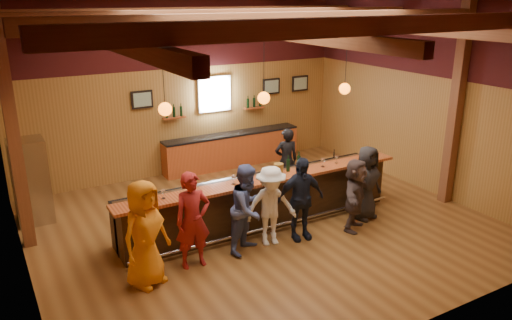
% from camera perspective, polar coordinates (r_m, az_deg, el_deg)
% --- Properties ---
extents(room, '(9.04, 9.00, 4.52)m').
position_cam_1_polar(room, '(9.66, 0.73, 10.15)').
color(room, brown).
rests_on(room, ground).
extents(bar_counter, '(6.30, 1.07, 1.11)m').
position_cam_1_polar(bar_counter, '(10.47, 0.49, -4.52)').
color(bar_counter, black).
rests_on(bar_counter, ground).
extents(back_bar_cabinet, '(4.00, 0.52, 0.95)m').
position_cam_1_polar(back_bar_cabinet, '(13.97, -2.73, 1.20)').
color(back_bar_cabinet, '#953E1B').
rests_on(back_bar_cabinet, ground).
extents(window, '(0.95, 0.09, 0.95)m').
position_cam_1_polar(window, '(13.61, -4.78, 7.53)').
color(window, silver).
rests_on(window, room).
extents(framed_pictures, '(5.35, 0.05, 0.45)m').
position_cam_1_polar(framed_pictures, '(13.98, -1.53, 8.08)').
color(framed_pictures, black).
rests_on(framed_pictures, room).
extents(wine_shelves, '(3.00, 0.18, 0.30)m').
position_cam_1_polar(wine_shelves, '(13.64, -4.61, 5.72)').
color(wine_shelves, '#953E1B').
rests_on(wine_shelves, room).
extents(pendant_lights, '(4.24, 0.24, 1.37)m').
position_cam_1_polar(pendant_lights, '(9.69, 0.89, 7.15)').
color(pendant_lights, black).
rests_on(pendant_lights, room).
extents(stainless_fridge, '(0.70, 0.70, 1.80)m').
position_cam_1_polar(stainless_fridge, '(11.41, -24.35, -2.23)').
color(stainless_fridge, silver).
rests_on(stainless_fridge, ground).
extents(customer_orange, '(1.05, 0.91, 1.82)m').
position_cam_1_polar(customer_orange, '(8.36, -12.58, -8.23)').
color(customer_orange, orange).
rests_on(customer_orange, ground).
extents(customer_redvest, '(0.66, 0.45, 1.75)m').
position_cam_1_polar(customer_redvest, '(8.78, -7.23, -6.85)').
color(customer_redvest, maroon).
rests_on(customer_redvest, ground).
extents(customer_denim, '(1.04, 0.97, 1.70)m').
position_cam_1_polar(customer_denim, '(9.23, -0.92, -5.55)').
color(customer_denim, '#4B5C97').
rests_on(customer_denim, ground).
extents(customer_white, '(1.12, 0.79, 1.58)m').
position_cam_1_polar(customer_white, '(9.48, 1.68, -5.28)').
color(customer_white, white).
rests_on(customer_white, ground).
extents(customer_navy, '(1.03, 0.54, 1.68)m').
position_cam_1_polar(customer_navy, '(9.72, 5.09, -4.44)').
color(customer_navy, '#171E2F').
rests_on(customer_navy, ground).
extents(customer_brown, '(1.41, 1.17, 1.52)m').
position_cam_1_polar(customer_brown, '(10.28, 11.27, -3.90)').
color(customer_brown, '#4F403F').
rests_on(customer_brown, ground).
extents(customer_dark, '(0.87, 0.66, 1.61)m').
position_cam_1_polar(customer_dark, '(10.83, 12.49, -2.56)').
color(customer_dark, black).
rests_on(customer_dark, ground).
extents(bartender, '(0.65, 0.51, 1.59)m').
position_cam_1_polar(bartender, '(12.06, 3.48, -0.04)').
color(bartender, black).
rests_on(bartender, ground).
extents(ice_bucket, '(0.20, 0.20, 0.22)m').
position_cam_1_polar(ice_bucket, '(10.17, 2.58, -1.02)').
color(ice_bucket, brown).
rests_on(ice_bucket, bar_counter).
extents(bottle_a, '(0.08, 0.08, 0.35)m').
position_cam_1_polar(bottle_a, '(10.33, 3.69, -0.59)').
color(bottle_a, black).
rests_on(bottle_a, bar_counter).
extents(bottle_b, '(0.08, 0.08, 0.37)m').
position_cam_1_polar(bottle_b, '(10.50, 4.91, -0.23)').
color(bottle_b, black).
rests_on(bottle_b, bar_counter).
extents(glass_a, '(0.09, 0.09, 0.20)m').
position_cam_1_polar(glass_a, '(9.00, -12.80, -3.91)').
color(glass_a, silver).
rests_on(glass_a, bar_counter).
extents(glass_b, '(0.08, 0.08, 0.17)m').
position_cam_1_polar(glass_b, '(9.10, -10.56, -3.63)').
color(glass_b, silver).
rests_on(glass_b, bar_counter).
extents(glass_c, '(0.09, 0.09, 0.20)m').
position_cam_1_polar(glass_c, '(9.29, -7.94, -2.89)').
color(glass_c, silver).
rests_on(glass_c, bar_counter).
extents(glass_d, '(0.09, 0.09, 0.20)m').
position_cam_1_polar(glass_d, '(9.62, -2.59, -1.98)').
color(glass_d, silver).
rests_on(glass_d, bar_counter).
extents(glass_e, '(0.08, 0.08, 0.17)m').
position_cam_1_polar(glass_e, '(9.71, -1.14, -1.88)').
color(glass_e, silver).
rests_on(glass_e, bar_counter).
extents(glass_f, '(0.09, 0.09, 0.19)m').
position_cam_1_polar(glass_f, '(10.34, 5.01, -0.58)').
color(glass_f, silver).
rests_on(glass_f, bar_counter).
extents(glass_g, '(0.09, 0.09, 0.20)m').
position_cam_1_polar(glass_g, '(10.67, 7.65, -0.05)').
color(glass_g, silver).
rests_on(glass_g, bar_counter).
extents(glass_h, '(0.07, 0.07, 0.17)m').
position_cam_1_polar(glass_h, '(10.96, 9.20, 0.25)').
color(glass_h, silver).
rests_on(glass_h, bar_counter).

